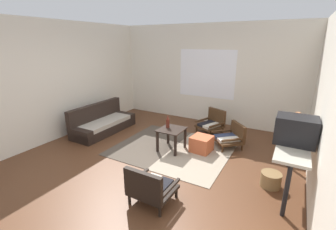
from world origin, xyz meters
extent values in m
plane|color=#56331E|center=(0.00, 0.00, 0.00)|extent=(7.80, 7.80, 0.00)
cube|color=silver|center=(0.00, 3.06, 1.35)|extent=(5.60, 0.12, 2.70)
cube|color=white|center=(0.00, 3.00, 1.37)|extent=(1.60, 0.01, 1.30)
cube|color=silver|center=(2.66, 0.30, 1.35)|extent=(0.12, 6.60, 2.70)
cube|color=silver|center=(-2.66, 0.30, 1.35)|extent=(0.12, 6.60, 2.70)
cube|color=#4C4238|center=(-0.53, 0.89, 0.01)|extent=(1.19, 2.02, 0.01)
cube|color=gray|center=(0.67, 0.89, 0.01)|extent=(1.19, 2.02, 0.01)
cube|color=black|center=(-1.94, 0.92, 0.11)|extent=(0.67, 1.72, 0.21)
cube|color=#B2A899|center=(-1.91, 0.92, 0.26)|extent=(0.57, 1.54, 0.10)
cube|color=black|center=(-2.21, 0.92, 0.40)|extent=(0.14, 1.72, 0.60)
cube|color=black|center=(-1.94, 1.69, 0.16)|extent=(0.67, 0.18, 0.31)
cube|color=black|center=(-1.94, 0.16, 0.16)|extent=(0.67, 0.18, 0.31)
cube|color=black|center=(0.07, 0.83, 0.47)|extent=(0.50, 0.54, 0.02)
cube|color=black|center=(-0.14, 1.06, 0.23)|extent=(0.04, 0.04, 0.46)
cube|color=black|center=(0.28, 1.06, 0.23)|extent=(0.04, 0.04, 0.46)
cube|color=black|center=(-0.14, 0.60, 0.23)|extent=(0.04, 0.04, 0.46)
cube|color=black|center=(0.28, 0.60, 0.23)|extent=(0.04, 0.04, 0.46)
cylinder|color=#472D19|center=(0.56, 1.88, 0.07)|extent=(0.04, 0.04, 0.14)
cylinder|color=#472D19|center=(0.14, 2.07, 0.07)|extent=(0.04, 0.04, 0.14)
cylinder|color=#472D19|center=(0.75, 2.32, 0.07)|extent=(0.04, 0.04, 0.14)
cylinder|color=#472D19|center=(0.33, 2.50, 0.07)|extent=(0.04, 0.04, 0.14)
cube|color=#472D19|center=(0.44, 2.19, 0.16)|extent=(0.71, 0.72, 0.05)
cube|color=beige|center=(0.52, 2.14, 0.22)|extent=(0.36, 0.53, 0.06)
cube|color=black|center=(0.35, 2.21, 0.22)|extent=(0.36, 0.53, 0.06)
cube|color=#472D19|center=(0.54, 2.42, 0.38)|extent=(0.52, 0.28, 0.39)
cube|color=#472D19|center=(0.67, 2.09, 0.28)|extent=(0.26, 0.53, 0.04)
cube|color=#472D19|center=(0.22, 2.29, 0.28)|extent=(0.26, 0.53, 0.04)
cylinder|color=black|center=(0.38, -0.53, 0.08)|extent=(0.04, 0.04, 0.15)
cylinder|color=black|center=(0.89, -0.54, 0.08)|extent=(0.04, 0.04, 0.15)
cylinder|color=black|center=(0.38, -1.00, 0.08)|extent=(0.04, 0.04, 0.15)
cylinder|color=black|center=(0.89, -1.00, 0.08)|extent=(0.04, 0.04, 0.15)
cube|color=black|center=(0.64, -0.77, 0.18)|extent=(0.60, 0.55, 0.05)
cube|color=beige|center=(0.53, -0.75, 0.23)|extent=(0.20, 0.49, 0.06)
cube|color=black|center=(0.74, -0.75, 0.23)|extent=(0.20, 0.49, 0.06)
cube|color=black|center=(0.63, -1.01, 0.40)|extent=(0.59, 0.08, 0.39)
cube|color=black|center=(0.36, -0.77, 0.29)|extent=(0.05, 0.55, 0.04)
cube|color=black|center=(0.91, -0.77, 0.29)|extent=(0.05, 0.55, 0.04)
cylinder|color=#472D19|center=(1.07, 1.24, 0.07)|extent=(0.04, 0.04, 0.13)
cylinder|color=#472D19|center=(0.75, 1.59, 0.07)|extent=(0.04, 0.04, 0.13)
cylinder|color=#472D19|center=(1.40, 1.55, 0.07)|extent=(0.04, 0.04, 0.13)
cylinder|color=#472D19|center=(1.09, 1.90, 0.07)|extent=(0.04, 0.04, 0.13)
cube|color=#472D19|center=(1.08, 1.57, 0.16)|extent=(0.76, 0.77, 0.05)
cube|color=silver|center=(1.13, 1.48, 0.21)|extent=(0.47, 0.45, 0.06)
cube|color=#2D3856|center=(1.00, 1.63, 0.21)|extent=(0.47, 0.45, 0.06)
cube|color=#472D19|center=(1.25, 1.73, 0.35)|extent=(0.42, 0.45, 0.34)
cube|color=#472D19|center=(1.25, 1.38, 0.27)|extent=(0.43, 0.39, 0.04)
cube|color=#472D19|center=(0.90, 1.76, 0.27)|extent=(0.43, 0.39, 0.04)
cube|color=#BC5633|center=(0.66, 1.08, 0.17)|extent=(0.43, 0.43, 0.33)
cube|color=#B2AD9E|center=(2.31, 0.54, 0.79)|extent=(0.43, 1.56, 0.04)
cylinder|color=black|center=(2.31, -0.18, 0.38)|extent=(0.06, 0.06, 0.77)
cylinder|color=black|center=(2.31, 1.26, 0.38)|extent=(0.06, 0.06, 0.77)
cube|color=black|center=(2.31, 0.46, 1.01)|extent=(0.54, 0.41, 0.40)
cube|color=black|center=(2.04, 0.46, 1.03)|extent=(0.01, 0.32, 0.28)
cylinder|color=#935B38|center=(2.31, 0.83, 0.92)|extent=(0.19, 0.19, 0.24)
cylinder|color=#935B38|center=(2.31, 0.83, 1.11)|extent=(0.08, 0.08, 0.13)
cylinder|color=#5B2319|center=(-0.04, 0.87, 0.57)|extent=(0.08, 0.08, 0.19)
cylinder|color=#5B2319|center=(-0.04, 0.87, 0.70)|extent=(0.03, 0.03, 0.06)
cylinder|color=olive|center=(2.09, 0.45, 0.12)|extent=(0.32, 0.32, 0.24)
camera|label=1|loc=(2.22, -3.17, 2.22)|focal=24.82mm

